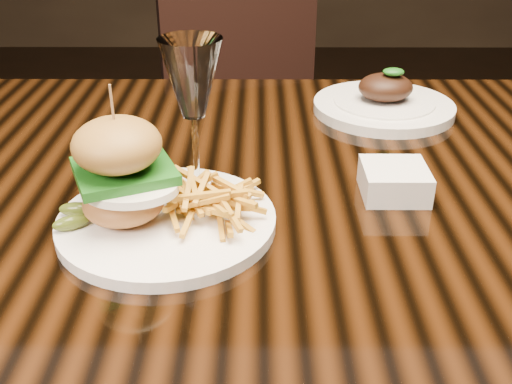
{
  "coord_description": "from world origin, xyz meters",
  "views": [
    {
      "loc": [
        -0.04,
        -0.74,
        1.14
      ],
      "look_at": [
        -0.05,
        -0.14,
        0.81
      ],
      "focal_mm": 42.0,
      "sensor_mm": 36.0,
      "label": 1
    }
  ],
  "objects_px": {
    "dining_table": "(287,227)",
    "burger_plate": "(156,195)",
    "wine_glass": "(192,84)",
    "chair_far": "(251,103)",
    "far_dish": "(384,103)"
  },
  "relations": [
    {
      "from": "burger_plate",
      "to": "wine_glass",
      "type": "height_order",
      "value": "wine_glass"
    },
    {
      "from": "burger_plate",
      "to": "chair_far",
      "type": "distance_m",
      "value": 1.05
    },
    {
      "from": "burger_plate",
      "to": "chair_far",
      "type": "xyz_separation_m",
      "value": [
        0.1,
        1.01,
        -0.26
      ]
    },
    {
      "from": "far_dish",
      "to": "chair_far",
      "type": "relative_size",
      "value": 0.26
    },
    {
      "from": "far_dish",
      "to": "burger_plate",
      "type": "bearing_deg",
      "value": -131.36
    },
    {
      "from": "dining_table",
      "to": "burger_plate",
      "type": "height_order",
      "value": "burger_plate"
    },
    {
      "from": "dining_table",
      "to": "wine_glass",
      "type": "relative_size",
      "value": 7.62
    },
    {
      "from": "wine_glass",
      "to": "burger_plate",
      "type": "bearing_deg",
      "value": -116.8
    },
    {
      "from": "dining_table",
      "to": "wine_glass",
      "type": "bearing_deg",
      "value": -159.88
    },
    {
      "from": "dining_table",
      "to": "wine_glass",
      "type": "height_order",
      "value": "wine_glass"
    },
    {
      "from": "dining_table",
      "to": "wine_glass",
      "type": "xyz_separation_m",
      "value": [
        -0.12,
        -0.05,
        0.23
      ]
    },
    {
      "from": "burger_plate",
      "to": "wine_glass",
      "type": "distance_m",
      "value": 0.14
    },
    {
      "from": "chair_far",
      "to": "far_dish",
      "type": "bearing_deg",
      "value": -85.38
    },
    {
      "from": "wine_glass",
      "to": "far_dish",
      "type": "height_order",
      "value": "wine_glass"
    },
    {
      "from": "dining_table",
      "to": "burger_plate",
      "type": "bearing_deg",
      "value": -142.61
    }
  ]
}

